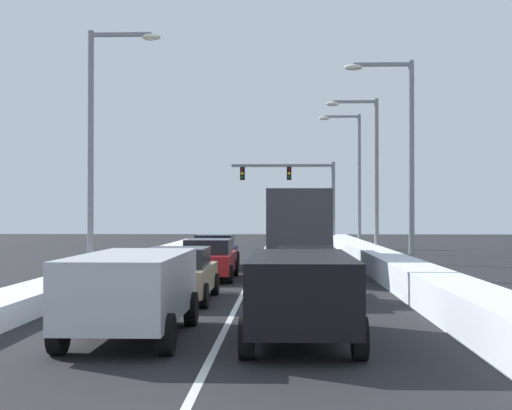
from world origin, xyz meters
The scene contains 17 objects.
ground_plane centered at (0.00, 18.23, 0.00)m, with size 120.00×120.00×0.00m, color black.
lane_stripe_between_right_lane_and_center_lane centered at (0.00, 22.79, 0.00)m, with size 0.14×50.14×0.01m, color silver.
snow_bank_right_shoulder centered at (5.30, 22.79, 0.44)m, with size 1.37×50.14×0.88m, color silver.
snow_bank_left_shoulder centered at (-5.30, 22.79, 0.28)m, with size 1.50×50.14×0.55m, color silver.
suv_black_right_lane_nearest centered at (1.57, 6.70, 1.02)m, with size 2.16×4.90×1.67m.
sedan_white_right_lane_second centered at (1.88, 13.66, 0.76)m, with size 2.00×4.50×1.51m.
box_truck_right_lane_third centered at (1.82, 21.63, 1.90)m, with size 2.53×7.20×3.36m.
sedan_maroon_right_lane_fourth centered at (1.66, 30.03, 0.76)m, with size 2.00×4.50×1.51m.
suv_silver_center_lane_nearest centered at (-1.75, 7.00, 1.02)m, with size 2.16×4.90×1.67m.
sedan_tan_center_lane_second centered at (-1.72, 13.10, 0.76)m, with size 2.00×4.50×1.51m.
sedan_red_center_lane_third centered at (-1.53, 19.83, 0.76)m, with size 2.00×4.50×1.51m.
sedan_navy_center_lane_fourth centered at (-1.84, 25.63, 0.76)m, with size 2.00×4.50×1.51m.
traffic_light_gantry centered at (2.57, 45.57, 4.50)m, with size 7.54×0.47×6.20m.
street_lamp_right_near centered at (5.77, 20.51, 4.96)m, with size 2.66×0.36×8.31m.
street_lamp_right_mid centered at (5.62, 29.63, 4.95)m, with size 2.66×0.36×8.29m.
street_lamp_right_far centered at (5.72, 38.74, 5.19)m, with size 2.66×0.36×8.75m.
street_lamp_left_mid centered at (-5.38, 18.66, 5.37)m, with size 2.66×0.36×9.08m.
Camera 1 is at (1.23, -7.29, 2.48)m, focal length 51.00 mm.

